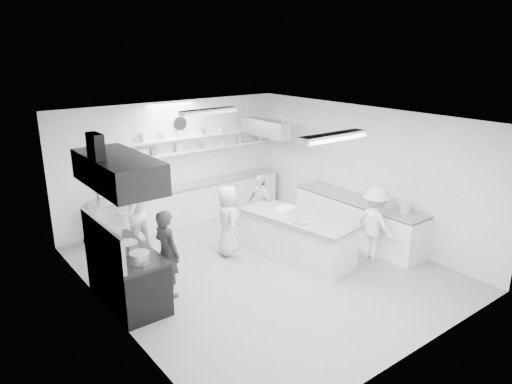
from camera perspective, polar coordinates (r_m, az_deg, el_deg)
floor at (r=9.62m, az=0.53°, el=-9.18°), size 6.00×7.00×0.02m
ceiling at (r=8.70m, az=0.59°, el=8.90°), size 6.00×7.00×0.02m
wall_back at (r=11.89m, az=-9.91°, el=3.56°), size 6.00×0.04×3.00m
wall_front at (r=6.83m, az=19.13°, el=-7.80°), size 6.00×0.04×3.00m
wall_left at (r=7.68m, az=-17.42°, el=-4.80°), size 0.04×7.00×3.00m
wall_right at (r=11.08m, az=12.89°, el=2.35°), size 0.04×7.00×3.00m
stove at (r=8.58m, az=-15.22°, el=-9.91°), size 0.80×1.80×0.90m
exhaust_hood at (r=7.91m, az=-16.30°, el=2.44°), size 0.85×2.00×0.50m
back_counter at (r=12.07m, az=-7.73°, el=-1.28°), size 5.00×0.60×0.92m
shelf_lower at (r=12.06m, az=-6.73°, el=5.11°), size 4.20×0.26×0.04m
shelf_upper at (r=11.99m, az=-6.79°, el=6.75°), size 4.20×0.26×0.04m
pass_through_window at (r=11.37m, az=-15.64°, el=2.26°), size 1.30×0.04×1.00m
wall_clock at (r=11.76m, az=-9.19°, el=8.17°), size 0.32×0.05×0.32m
right_counter at (r=11.01m, az=12.15°, el=-3.33°), size 0.74×3.30×0.94m
pot_rack at (r=11.89m, az=1.04°, el=7.76°), size 0.30×1.60×0.40m
light_fixture_front at (r=7.40m, az=9.28°, el=6.60°), size 1.30×0.25×0.10m
light_fixture_rear at (r=10.17m, az=-5.77°, el=9.67°), size 1.30×0.25×0.10m
prep_island at (r=9.92m, az=5.05°, el=-5.58°), size 1.25×2.47×0.87m
stove_pot at (r=8.27m, az=-15.32°, el=-6.60°), size 0.37×0.37×0.22m
cook_stove at (r=8.47m, az=-10.68°, el=-7.29°), size 0.47×0.64×1.60m
cook_back at (r=10.51m, az=-14.75°, el=-2.47°), size 0.94×0.82×1.65m
cook_island_left at (r=9.95m, az=-3.41°, el=-3.48°), size 0.67×0.84×1.51m
cook_island_right at (r=10.91m, az=0.55°, el=-1.62°), size 0.37×0.87×1.47m
cook_right at (r=10.02m, az=14.20°, el=-3.73°), size 0.63×1.03×1.55m
bowl_island_a at (r=9.40m, az=5.53°, el=-3.83°), size 0.30×0.30×0.07m
bowl_island_b at (r=9.20m, az=6.56°, el=-4.38°), size 0.21×0.21×0.06m
bowl_right at (r=10.86m, az=13.67°, el=-0.95°), size 0.23×0.23×0.05m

